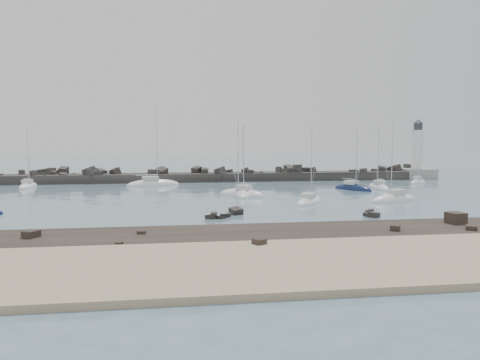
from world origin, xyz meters
The scene contains 16 objects.
ground centered at (0.00, 0.00, 0.00)m, with size 400.00×400.00×0.00m, color slate.
sand_strip centered at (0.00, -32.00, 0.00)m, with size 140.00×14.00×1.00m, color tan.
rock_shelf centered at (0.33, -21.99, 0.02)m, with size 140.00×12.18×1.96m.
rock_cluster_near centered at (-3.73, -8.87, 0.17)m, with size 5.05×4.60×1.41m.
rock_cluster_far centered at (13.90, -11.29, 0.04)m, with size 2.07×3.57×1.30m.
breakwater centered at (-7.30, 38.02, 0.34)m, with size 115.00×7.90×5.15m.
lighthouse centered at (47.00, 38.00, 3.09)m, with size 7.00×7.00×14.60m.
sailboat_1 centered at (-37.79, 29.84, 0.14)m, with size 2.69×7.82×12.30m.
sailboat_3 centered at (-14.02, 29.98, 0.14)m, with size 11.19×5.71×16.76m.
sailboat_4 centered at (1.15, 10.70, 0.15)m, with size 8.21×7.36×13.52m.
sailboat_5 centered at (1.44, 10.48, 0.16)m, with size 4.04×8.23×12.71m.
sailboat_6 centered at (9.68, 0.75, 0.13)m, with size 6.66×7.58×12.24m.
sailboat_7 centered at (22.75, 16.75, 0.14)m, with size 6.24×8.47×13.15m.
sailboat_8 centered at (23.07, 1.11, 0.15)m, with size 8.93×5.17×13.60m.
sailboat_9 centered at (28.22, 17.70, 0.14)m, with size 2.92×8.09×12.69m.
sailboat_11 centered at (41.21, 26.86, 0.13)m, with size 5.70×4.91×9.38m.
Camera 1 is at (-10.13, -64.93, 9.49)m, focal length 35.00 mm.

